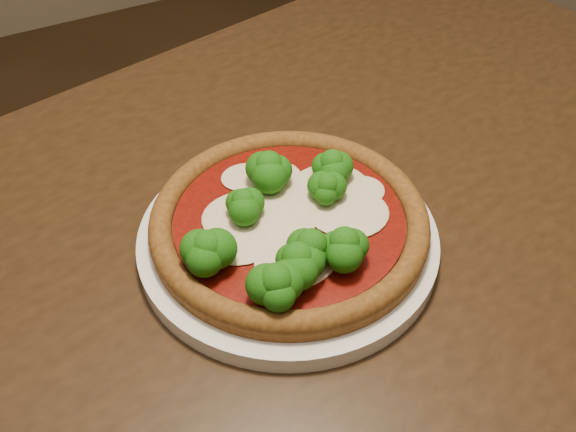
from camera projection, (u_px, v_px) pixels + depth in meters
dining_table at (282, 291)px, 0.71m from camera, size 1.42×1.00×0.75m
plate at (288, 239)px, 0.62m from camera, size 0.29×0.29×0.02m
pizza at (289, 221)px, 0.60m from camera, size 0.27×0.27×0.06m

